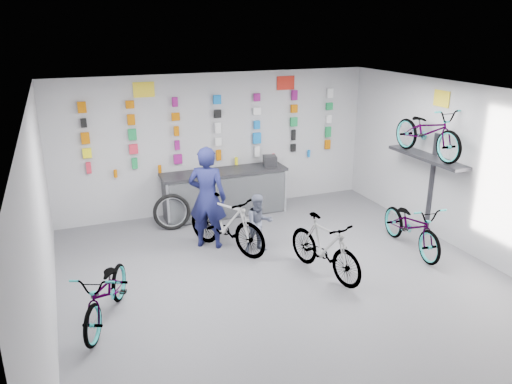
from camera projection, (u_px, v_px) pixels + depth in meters
name	position (u px, v px, depth m)	size (l,w,h in m)	color
floor	(297.00, 292.00, 7.78)	(8.00, 8.00, 0.00)	#525257
ceiling	(303.00, 98.00, 6.81)	(8.00, 8.00, 0.00)	white
wall_back	(217.00, 143.00, 10.81)	(7.00, 7.00, 0.00)	#B3B3B6
wall_left	(42.00, 238.00, 6.07)	(8.00, 8.00, 0.00)	#B3B3B6
wall_right	(483.00, 176.00, 8.53)	(8.00, 8.00, 0.00)	#B3B3B6
counter	(225.00, 194.00, 10.74)	(2.70, 0.66, 1.00)	black
merch_wall	(217.00, 130.00, 10.65)	(5.56, 0.08, 1.56)	red
wall_bracket	(428.00, 161.00, 9.53)	(0.39, 1.90, 2.00)	#333338
sign_left	(144.00, 90.00, 9.88)	(0.42, 0.02, 0.30)	yellow
sign_right	(286.00, 83.00, 10.96)	(0.42, 0.02, 0.30)	red
sign_side	(441.00, 99.00, 9.20)	(0.02, 0.40, 0.30)	yellow
bike_left	(107.00, 292.00, 6.90)	(0.59, 1.69, 0.89)	gray
bike_center	(325.00, 247.00, 8.16)	(0.47, 1.67, 1.01)	gray
bike_right	(412.00, 226.00, 9.09)	(0.63, 1.80, 0.95)	gray
bike_service	(226.00, 223.00, 9.03)	(0.51, 1.79, 1.08)	gray
bike_wall	(428.00, 131.00, 9.32)	(0.63, 1.80, 0.95)	gray
clerk	(207.00, 198.00, 9.08)	(0.70, 0.46, 1.92)	#151744
customer	(259.00, 224.00, 8.99)	(0.53, 0.41, 1.09)	slate
spare_wheel	(172.00, 212.00, 10.01)	(0.76, 0.24, 0.75)	black
register	(270.00, 161.00, 10.91)	(0.28, 0.30, 0.22)	black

